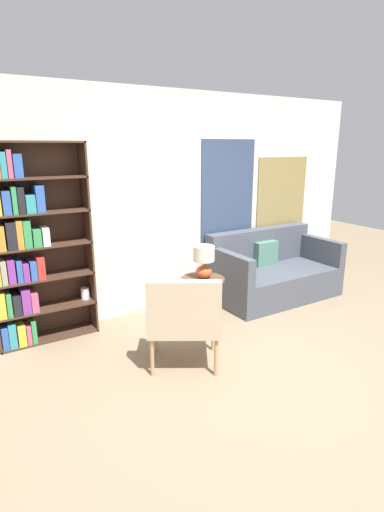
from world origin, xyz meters
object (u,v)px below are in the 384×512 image
Objects in this scene: couch at (272,273)px; table_lamp at (204,260)px; bookshelf at (26,248)px; side_table at (203,283)px; armchair at (184,316)px.

table_lamp is at bearing -168.83° from couch.
side_table is at bearing -17.22° from bookshelf.
armchair is 1.03m from side_table.
armchair reaches higher than couch.
armchair reaches higher than side_table.
couch is at bearing 11.17° from table_lamp.
couch is 1.36m from side_table.
table_lamp reaches higher than armchair.
table_lamp is at bearing -16.67° from bookshelf.
couch is 3.11× the size of side_table.
bookshelf is at bearing 129.78° from armchair.
table_lamp reaches higher than couch.
armchair is 1.08m from table_lamp.
couch is (2.02, 1.03, -0.21)m from armchair.
bookshelf is 1.78m from armchair.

